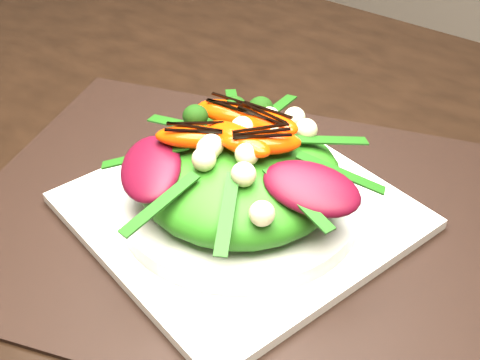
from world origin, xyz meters
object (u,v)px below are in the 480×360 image
Objects in this scene: placemat at (240,217)px; plate_base at (240,211)px; dining_table at (232,188)px; lettuce_mound at (240,176)px; orange_segment at (234,129)px; salad_bowl at (240,200)px.

placemat is 0.01m from plate_base.
dining_table is 5.95× the size of plate_base.
dining_table reaches higher than plate_base.
lettuce_mound is (0.05, -0.05, 0.07)m from dining_table.
plate_base is 0.08m from orange_segment.
orange_segment reaches higher than lettuce_mound.
orange_segment is (-0.01, 0.01, 0.09)m from placemat.
salad_bowl reaches higher than placemat.
plate_base is (-0.00, 0.00, 0.01)m from placemat.
plate_base is 0.04m from lettuce_mound.
plate_base is 0.01m from salad_bowl.
lettuce_mound is at bearing 180.00° from placemat.
plate_base is at bearing 0.00° from salad_bowl.
placemat is 0.09m from orange_segment.
placemat is 2.79× the size of lettuce_mound.
plate_base is 3.87× the size of orange_segment.
placemat is at bearing -26.57° from plate_base.
salad_bowl is at bearing 153.43° from placemat.
orange_segment is at bearing 144.97° from plate_base.
salad_bowl is 1.22× the size of lettuce_mound.
plate_base is at bearing 135.00° from lettuce_mound.
plate_base is 1.46× the size of lettuce_mound.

